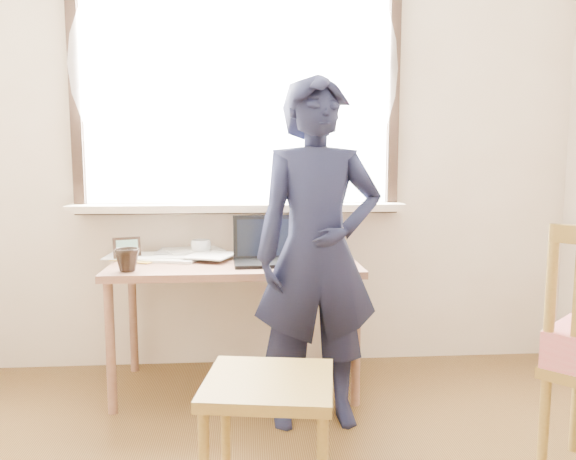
{
  "coord_description": "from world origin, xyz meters",
  "views": [
    {
      "loc": [
        -0.17,
        -1.23,
        1.2
      ],
      "look_at": [
        0.0,
        0.95,
        0.92
      ],
      "focal_mm": 35.0,
      "sensor_mm": 36.0,
      "label": 1
    }
  ],
  "objects": [
    {
      "name": "book_a",
      "position": [
        -0.66,
        1.88,
        0.68
      ],
      "size": [
        0.19,
        0.25,
        0.02
      ],
      "primitive_type": "imported",
      "rotation": [
        0.0,
        0.0,
        -0.05
      ],
      "color": "white",
      "rests_on": "desk"
    },
    {
      "name": "mouse",
      "position": [
        0.21,
        1.53,
        0.69
      ],
      "size": [
        0.1,
        0.07,
        0.04
      ],
      "primitive_type": "ellipsoid",
      "color": "black",
      "rests_on": "desk"
    },
    {
      "name": "person",
      "position": [
        0.15,
        1.21,
        0.78
      ],
      "size": [
        0.59,
        0.4,
        1.56
      ],
      "primitive_type": "imported",
      "rotation": [
        0.0,
        0.0,
        0.05
      ],
      "color": "black",
      "rests_on": "ground"
    },
    {
      "name": "mug_white",
      "position": [
        -0.41,
        1.84,
        0.72
      ],
      "size": [
        0.12,
        0.12,
        0.09
      ],
      "primitive_type": "imported",
      "rotation": [
        0.0,
        0.0,
        0.09
      ],
      "color": "white",
      "rests_on": "desk"
    },
    {
      "name": "work_chair",
      "position": [
        -0.09,
        0.62,
        0.38
      ],
      "size": [
        0.5,
        0.48,
        0.45
      ],
      "color": "olive",
      "rests_on": "ground"
    },
    {
      "name": "picture_frame",
      "position": [
        -0.79,
        1.73,
        0.73
      ],
      "size": [
        0.14,
        0.06,
        0.11
      ],
      "color": "black",
      "rests_on": "desk"
    },
    {
      "name": "mug_dark",
      "position": [
        -0.72,
        1.43,
        0.73
      ],
      "size": [
        0.15,
        0.15,
        0.11
      ],
      "primitive_type": "imported",
      "rotation": [
        0.0,
        0.0,
        -0.41
      ],
      "color": "black",
      "rests_on": "desk"
    },
    {
      "name": "laptop",
      "position": [
        -0.05,
        1.6,
        0.73
      ],
      "size": [
        0.36,
        0.29,
        0.23
      ],
      "color": "black",
      "rests_on": "desk"
    },
    {
      "name": "book_b",
      "position": [
        0.17,
        1.88,
        0.68
      ],
      "size": [
        0.26,
        0.29,
        0.02
      ],
      "primitive_type": "imported",
      "rotation": [
        0.0,
        0.0,
        -0.48
      ],
      "color": "white",
      "rests_on": "desk"
    },
    {
      "name": "desk",
      "position": [
        -0.22,
        1.63,
        0.6
      ],
      "size": [
        1.26,
        0.63,
        0.67
      ],
      "color": "brown",
      "rests_on": "ground"
    },
    {
      "name": "desk_clutter",
      "position": [
        -0.55,
        1.77,
        0.69
      ],
      "size": [
        0.7,
        0.47,
        0.03
      ],
      "color": "white",
      "rests_on": "desk"
    }
  ]
}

